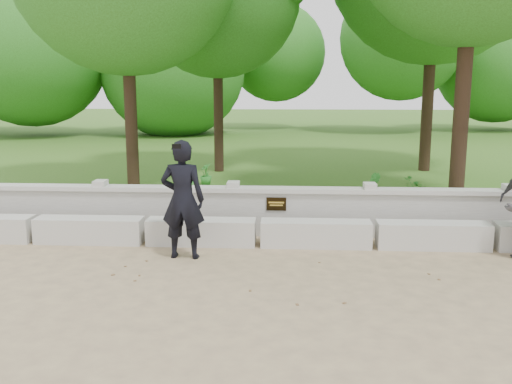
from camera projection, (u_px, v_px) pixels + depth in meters
ground at (251, 283)px, 8.12m from camera, size 80.00×80.00×0.00m
lawn at (275, 153)px, 21.81m from camera, size 40.00×22.00×0.25m
concrete_bench at (258, 233)px, 9.94m from camera, size 11.90×0.45×0.45m
parapet_wall at (260, 210)px, 10.58m from camera, size 12.50×0.35×0.90m
man_main at (183, 200)px, 9.11m from camera, size 0.72×0.64×1.93m
shrub_a at (190, 188)px, 12.25m from camera, size 0.38×0.30×0.62m
shrub_b at (374, 185)px, 12.75m from camera, size 0.32×0.36×0.56m
shrub_c at (415, 189)px, 12.34m from camera, size 0.63×0.62×0.53m
shrub_d at (206, 174)px, 14.36m from camera, size 0.38×0.39×0.54m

